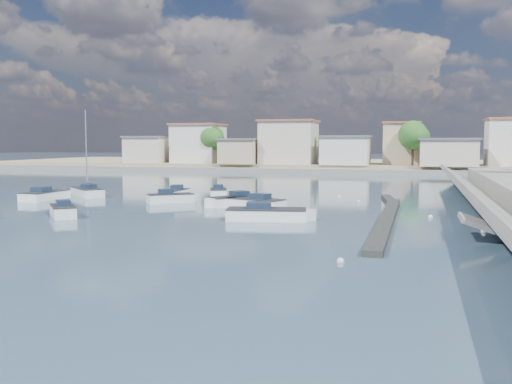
% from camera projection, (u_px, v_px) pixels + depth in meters
% --- Properties ---
extents(ground, '(400.00, 400.00, 0.00)m').
position_uv_depth(ground, '(342.00, 187.00, 70.30)').
color(ground, '#325164').
rests_on(ground, ground).
extents(breakwater, '(2.00, 31.02, 0.35)m').
position_uv_depth(breakwater, '(387.00, 214.00, 42.23)').
color(breakwater, black).
rests_on(breakwater, ground).
extents(far_shore_land, '(160.00, 40.00, 1.40)m').
position_uv_depth(far_shore_land, '(374.00, 165.00, 120.05)').
color(far_shore_land, gray).
rests_on(far_shore_land, ground).
extents(far_shore_quay, '(160.00, 2.50, 0.80)m').
position_uv_depth(far_shore_quay, '(365.00, 171.00, 99.96)').
color(far_shore_quay, slate).
rests_on(far_shore_quay, ground).
extents(far_town, '(113.01, 12.80, 8.35)m').
position_uv_depth(far_town, '(429.00, 145.00, 102.31)').
color(far_town, beige).
rests_on(far_town, far_shore_land).
extents(shore_trees, '(74.56, 38.32, 7.92)m').
position_uv_depth(shore_trees, '(415.00, 138.00, 94.41)').
color(shore_trees, '#38281E').
rests_on(shore_trees, ground).
extents(motorboat_a, '(3.79, 4.09, 1.48)m').
position_uv_depth(motorboat_a, '(63.00, 211.00, 42.50)').
color(motorboat_a, white).
rests_on(motorboat_a, ground).
extents(motorboat_b, '(4.28, 3.87, 1.48)m').
position_uv_depth(motorboat_b, '(173.00, 199.00, 52.11)').
color(motorboat_b, white).
rests_on(motorboat_b, ground).
extents(motorboat_c, '(5.78, 3.55, 1.48)m').
position_uv_depth(motorboat_c, '(252.00, 204.00, 47.68)').
color(motorboat_c, white).
rests_on(motorboat_c, ground).
extents(motorboat_d, '(4.57, 4.93, 1.48)m').
position_uv_depth(motorboat_d, '(232.00, 202.00, 49.28)').
color(motorboat_d, white).
rests_on(motorboat_d, ground).
extents(motorboat_e, '(2.14, 5.93, 1.48)m').
position_uv_depth(motorboat_e, '(47.00, 196.00, 54.85)').
color(motorboat_e, white).
rests_on(motorboat_e, ground).
extents(motorboat_f, '(2.88, 4.45, 1.48)m').
position_uv_depth(motorboat_f, '(218.00, 193.00, 57.78)').
color(motorboat_f, white).
rests_on(motorboat_f, ground).
extents(motorboat_g, '(1.57, 4.45, 1.48)m').
position_uv_depth(motorboat_g, '(174.00, 194.00, 56.28)').
color(motorboat_g, white).
rests_on(motorboat_g, ground).
extents(motorboat_h, '(6.38, 3.19, 1.48)m').
position_uv_depth(motorboat_h, '(271.00, 215.00, 40.37)').
color(motorboat_h, white).
rests_on(motorboat_h, ground).
extents(sailboat, '(5.66, 5.44, 9.00)m').
position_uv_depth(sailboat, '(87.00, 192.00, 58.74)').
color(sailboat, white).
rests_on(sailboat, ground).
extents(mooring_buoys, '(11.80, 39.84, 0.36)m').
position_uv_depth(mooring_buoys, '(398.00, 210.00, 45.70)').
color(mooring_buoys, silver).
rests_on(mooring_buoys, ground).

